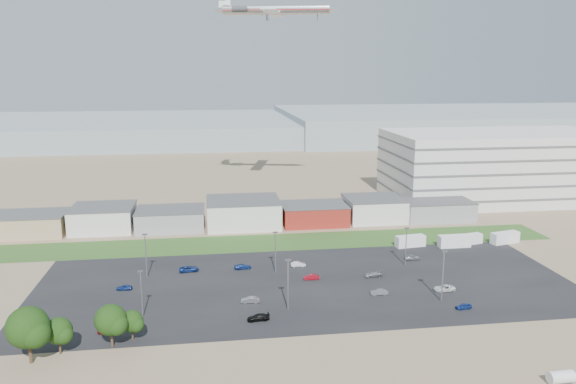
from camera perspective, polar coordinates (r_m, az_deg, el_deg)
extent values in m
plane|color=#836D53|center=(109.06, 1.08, -13.27)|extent=(700.00, 700.00, 0.00)
cube|color=black|center=(127.92, 1.89, -9.30)|extent=(120.00, 50.00, 0.01)
cube|color=#355B22|center=(157.17, -1.92, -5.15)|extent=(160.00, 16.00, 0.02)
cube|color=silver|center=(222.02, 20.55, 2.52)|extent=(80.00, 40.00, 25.00)
imported|color=silver|center=(128.30, 15.59, -9.39)|extent=(4.75, 2.36, 1.29)
imported|color=#595B5E|center=(123.39, 9.25, -9.99)|extent=(3.74, 1.34, 1.23)
imported|color=navy|center=(120.39, 17.41, -11.02)|extent=(3.46, 1.75, 1.13)
imported|color=black|center=(110.36, -3.04, -12.60)|extent=(4.45, 2.08, 1.26)
imported|color=#A5A5AA|center=(118.10, -3.85, -10.89)|extent=(3.95, 1.79, 1.26)
imported|color=navy|center=(129.39, -16.32, -9.29)|extent=(3.45, 1.57, 1.15)
imported|color=navy|center=(137.19, -4.61, -7.55)|extent=(4.29, 2.15, 1.20)
imported|color=maroon|center=(130.26, 2.39, -8.63)|extent=(3.63, 1.38, 1.18)
imported|color=#A5A5AA|center=(146.32, 12.50, -6.51)|extent=(3.91, 1.67, 1.32)
imported|color=navy|center=(137.08, -10.04, -7.70)|extent=(4.94, 2.77, 1.30)
imported|color=maroon|center=(110.60, -17.73, -13.16)|extent=(4.19, 1.92, 1.19)
imported|color=silver|center=(138.44, 1.05, -7.33)|extent=(3.63, 1.34, 1.19)
imported|color=#A5A5AA|center=(133.19, 8.64, -8.27)|extent=(4.32, 1.97, 1.23)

